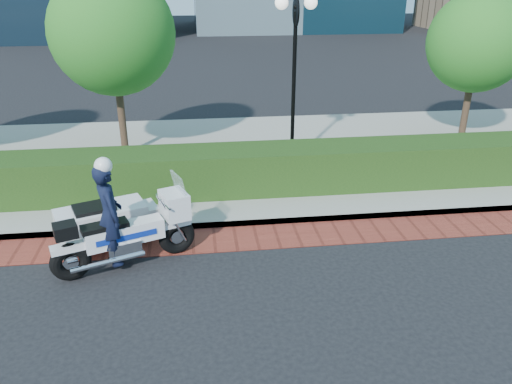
{
  "coord_description": "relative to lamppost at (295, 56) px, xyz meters",
  "views": [
    {
      "loc": [
        -1.51,
        -7.17,
        4.82
      ],
      "look_at": [
        -0.43,
        1.49,
        1.0
      ],
      "focal_mm": 35.0,
      "sensor_mm": 36.0,
      "label": 1
    }
  ],
  "objects": [
    {
      "name": "ground",
      "position": [
        -1.0,
        -5.2,
        -2.96
      ],
      "size": [
        120.0,
        120.0,
        0.0
      ],
      "primitive_type": "plane",
      "color": "black",
      "rests_on": "ground"
    },
    {
      "name": "brick_strip",
      "position": [
        -1.0,
        -3.7,
        -2.95
      ],
      "size": [
        60.0,
        1.0,
        0.01
      ],
      "primitive_type": "cube",
      "color": "maroon",
      "rests_on": "ground"
    },
    {
      "name": "sidewalk",
      "position": [
        -1.0,
        0.8,
        -2.88
      ],
      "size": [
        60.0,
        8.0,
        0.15
      ],
      "primitive_type": "cube",
      "color": "gray",
      "rests_on": "ground"
    },
    {
      "name": "hedge_main",
      "position": [
        -1.0,
        -1.6,
        -2.31
      ],
      "size": [
        18.0,
        1.2,
        1.0
      ],
      "primitive_type": "cube",
      "color": "black",
      "rests_on": "sidewalk"
    },
    {
      "name": "lamppost",
      "position": [
        0.0,
        0.0,
        0.0
      ],
      "size": [
        1.02,
        0.7,
        4.21
      ],
      "color": "black",
      "rests_on": "sidewalk"
    },
    {
      "name": "tree_b",
      "position": [
        -4.5,
        1.3,
        0.48
      ],
      "size": [
        3.2,
        3.2,
        4.89
      ],
      "color": "#332319",
      "rests_on": "sidewalk"
    },
    {
      "name": "tree_c",
      "position": [
        5.5,
        1.3,
        0.09
      ],
      "size": [
        2.8,
        2.8,
        4.3
      ],
      "color": "#332319",
      "rests_on": "sidewalk"
    },
    {
      "name": "police_motorcycle",
      "position": [
        -4.07,
        -4.12,
        -2.24
      ],
      "size": [
        2.65,
        1.96,
        2.1
      ],
      "rotation": [
        0.0,
        0.0,
        0.37
      ],
      "color": "black",
      "rests_on": "ground"
    }
  ]
}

